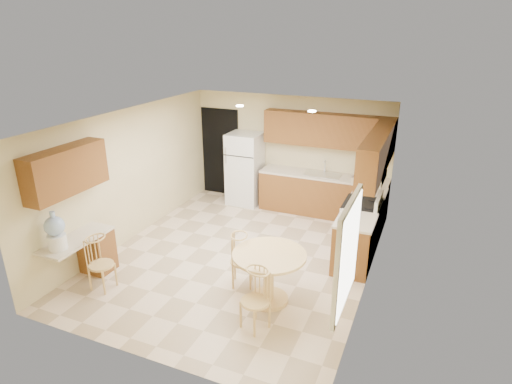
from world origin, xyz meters
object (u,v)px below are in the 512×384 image
at_px(stove, 360,225).
at_px(chair_desk, 96,261).
at_px(chair_table_b, 253,298).
at_px(chair_table_a, 240,257).
at_px(dining_table, 269,270).
at_px(refrigerator, 245,169).
at_px(water_crock, 56,232).

xyz_separation_m(stove, chair_desk, (-3.47, -2.98, 0.06)).
bearing_deg(chair_table_b, chair_table_a, -32.07).
bearing_deg(chair_desk, stove, 131.21).
bearing_deg(chair_desk, dining_table, 107.71).
xyz_separation_m(chair_table_a, chair_desk, (-1.98, -0.95, -0.00)).
relative_size(dining_table, chair_desk, 1.25).
height_order(dining_table, chair_table_b, chair_table_b).
height_order(refrigerator, stove, refrigerator).
bearing_deg(chair_desk, refrigerator, 172.45).
relative_size(refrigerator, chair_table_b, 1.88).
distance_m(refrigerator, stove, 3.14).
distance_m(chair_desk, water_crock, 0.73).
bearing_deg(chair_table_a, refrigerator, -175.87).
distance_m(stove, chair_desk, 4.58).
bearing_deg(chair_desk, water_crock, -60.16).
bearing_deg(refrigerator, chair_table_b, -64.54).
bearing_deg(refrigerator, chair_desk, -98.13).
height_order(chair_table_b, chair_desk, chair_table_b).
relative_size(dining_table, water_crock, 1.79).
distance_m(refrigerator, chair_table_b, 4.61).
xyz_separation_m(chair_desk, water_crock, (-0.45, -0.25, 0.51)).
xyz_separation_m(chair_table_b, chair_desk, (-2.58, -0.05, -0.01)).
bearing_deg(chair_table_b, refrigerator, -40.28).
bearing_deg(chair_desk, chair_table_b, 91.58).
relative_size(stove, chair_table_a, 1.25).
bearing_deg(dining_table, chair_table_a, 163.13).
xyz_separation_m(chair_table_a, chair_table_b, (0.60, -0.90, 0.01)).
relative_size(chair_table_b, water_crock, 1.45).
relative_size(dining_table, chair_table_a, 1.25).
xyz_separation_m(refrigerator, water_crock, (-1.05, -4.45, 0.22)).
bearing_deg(chair_table_a, stove, 124.86).
relative_size(chair_table_a, chair_desk, 1.00).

